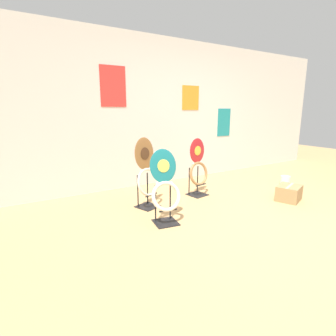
% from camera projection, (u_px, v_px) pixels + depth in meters
% --- Properties ---
extents(ground_plane, '(14.00, 14.00, 0.00)m').
position_uv_depth(ground_plane, '(282.00, 225.00, 3.15)').
color(ground_plane, tan).
extents(wall_back, '(8.00, 0.07, 2.60)m').
position_uv_depth(wall_back, '(174.00, 112.00, 4.92)').
color(wall_back, silver).
rests_on(wall_back, ground_plane).
extents(toilet_seat_display_crimson_swirl, '(0.40, 0.32, 0.92)m').
position_uv_depth(toilet_seat_display_crimson_swirl, '(198.00, 169.00, 4.17)').
color(toilet_seat_display_crimson_swirl, black).
rests_on(toilet_seat_display_crimson_swirl, ground_plane).
extents(toilet_seat_display_woodgrain, '(0.42, 0.36, 0.99)m').
position_uv_depth(toilet_seat_display_woodgrain, '(147.00, 175.00, 3.64)').
color(toilet_seat_display_woodgrain, black).
rests_on(toilet_seat_display_woodgrain, ground_plane).
extents(toilet_seat_display_teal_sax, '(0.39, 0.32, 0.90)m').
position_uv_depth(toilet_seat_display_teal_sax, '(165.00, 190.00, 3.13)').
color(toilet_seat_display_teal_sax, black).
rests_on(toilet_seat_display_teal_sax, ground_plane).
extents(paint_can, '(0.17, 0.17, 0.17)m').
position_uv_depth(paint_can, '(285.00, 180.00, 4.82)').
color(paint_can, silver).
rests_on(paint_can, ground_plane).
extents(storage_box, '(0.47, 0.43, 0.23)m').
position_uv_depth(storage_box, '(289.00, 193.00, 3.99)').
color(storage_box, '#A37F51').
rests_on(storage_box, ground_plane).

